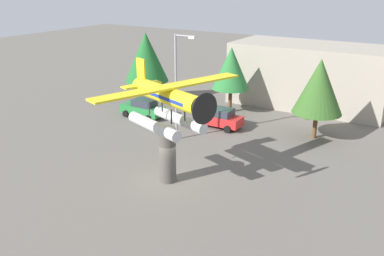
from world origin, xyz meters
name	(u,v)px	position (x,y,z in m)	size (l,w,h in m)	color
ground_plane	(168,180)	(0.00, 0.00, 0.00)	(140.00, 140.00, 0.00)	#605B54
display_pedestal	(168,155)	(0.00, 0.00, 1.84)	(1.10, 1.10, 3.69)	#4C4742
floatplane_monument	(168,103)	(0.12, -0.04, 5.36)	(7.20, 10.17, 4.00)	silver
car_near_green	(143,108)	(-9.67, 9.76, 0.88)	(4.20, 2.02, 1.76)	#237A38
car_mid_red	(219,118)	(-2.10, 10.97, 0.88)	(4.20, 2.02, 1.76)	red
streetlight_primary	(178,81)	(-3.53, 6.58, 4.93)	(1.84, 0.28, 8.57)	gray
storefront_building	(310,75)	(2.40, 22.00, 3.14)	(15.51, 7.20, 6.28)	#9E9384
tree_west	(146,57)	(-12.64, 14.34, 4.74)	(4.56, 4.56, 7.28)	brown
tree_east	(231,68)	(-3.35, 15.51, 4.38)	(3.63, 3.63, 6.41)	brown
tree_center_back	(319,86)	(5.85, 12.84, 4.39)	(4.01, 4.01, 6.63)	brown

